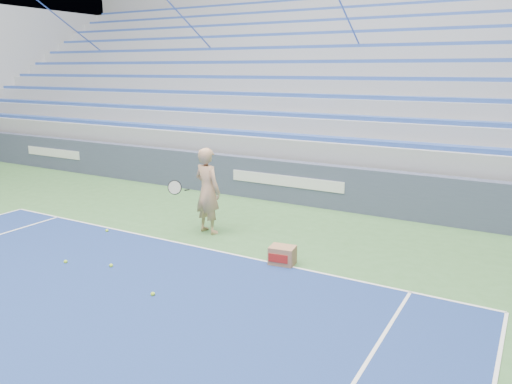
{
  "coord_description": "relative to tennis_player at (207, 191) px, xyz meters",
  "views": [
    {
      "loc": [
        5.6,
        4.39,
        3.43
      ],
      "look_at": [
        1.02,
        12.38,
        1.15
      ],
      "focal_mm": 35.0,
      "sensor_mm": 36.0,
      "label": 1
    }
  ],
  "objects": [
    {
      "name": "tennis_ball_0",
      "position": [
        -1.22,
        -2.75,
        -0.89
      ],
      "size": [
        0.07,
        0.07,
        0.07
      ],
      "primitive_type": "sphere",
      "color": "#B9F031",
      "rests_on": "ground"
    },
    {
      "name": "ball_box",
      "position": [
        2.21,
        -0.83,
        -0.76
      ],
      "size": [
        0.49,
        0.4,
        0.34
      ],
      "color": "#9A6C4A",
      "rests_on": "ground"
    },
    {
      "name": "bleachers",
      "position": [
        0.38,
        8.83,
        1.43
      ],
      "size": [
        31.0,
        9.15,
        7.3
      ],
      "color": "#999BA1",
      "rests_on": "ground"
    },
    {
      "name": "tennis_player",
      "position": [
        0.0,
        0.0,
        0.0
      ],
      "size": [
        0.98,
        0.9,
        1.84
      ],
      "color": "tan",
      "rests_on": "ground"
    },
    {
      "name": "tennis_ball_3",
      "position": [
        -0.37,
        -2.47,
        -0.89
      ],
      "size": [
        0.07,
        0.07,
        0.07
      ],
      "primitive_type": "sphere",
      "color": "#B9F031",
      "rests_on": "ground"
    },
    {
      "name": "sponsor_barrier",
      "position": [
        0.39,
        3.12,
        -0.37
      ],
      "size": [
        30.0,
        0.32,
        1.1
      ],
      "color": "#3E465F",
      "rests_on": "ground"
    },
    {
      "name": "tennis_ball_1",
      "position": [
        -1.91,
        -1.08,
        -0.89
      ],
      "size": [
        0.07,
        0.07,
        0.07
      ],
      "primitive_type": "sphere",
      "color": "#B9F031",
      "rests_on": "ground"
    },
    {
      "name": "tennis_ball_2",
      "position": [
        1.05,
        -2.99,
        -0.89
      ],
      "size": [
        0.07,
        0.07,
        0.07
      ],
      "primitive_type": "sphere",
      "color": "#B9F031",
      "rests_on": "ground"
    }
  ]
}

